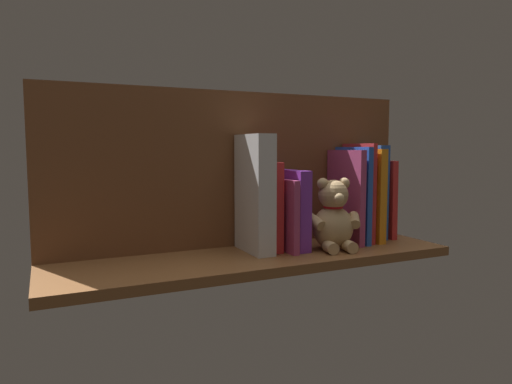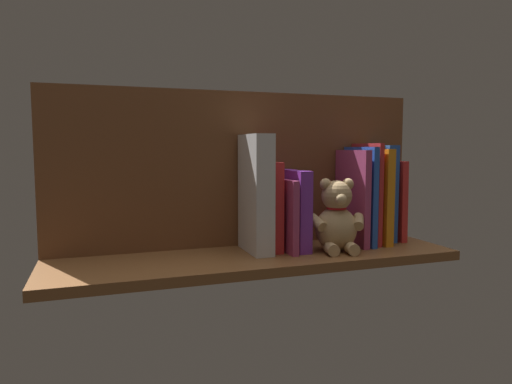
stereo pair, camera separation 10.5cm
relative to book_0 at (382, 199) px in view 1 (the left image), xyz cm
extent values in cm
cube|color=brown|center=(40.60, 4.41, -11.72)|extent=(94.72, 26.39, 2.20)
cube|color=brown|center=(40.60, -6.53, 8.69)|extent=(94.72, 1.50, 38.63)
cube|color=red|center=(0.00, 0.00, 0.00)|extent=(1.98, 10.77, 21.26)
cube|color=blue|center=(3.23, -0.28, 2.08)|extent=(3.11, 10.20, 25.39)
cube|color=orange|center=(6.66, 1.61, 1.60)|extent=(2.15, 13.98, 24.43)
cube|color=red|center=(9.15, 1.30, 2.30)|extent=(1.23, 13.38, 25.85)
cube|color=blue|center=(11.33, 1.83, 1.85)|extent=(1.50, 14.42, 24.95)
cube|color=#B23F72|center=(13.73, 1.96, 1.46)|extent=(1.70, 14.68, 24.17)
ellipsoid|color=tan|center=(21.19, 7.30, -5.31)|extent=(11.70, 10.87, 10.61)
sphere|color=tan|center=(21.19, 7.30, 2.73)|extent=(7.30, 7.30, 7.30)
sphere|color=tan|center=(18.52, 7.85, 5.46)|extent=(2.82, 2.82, 2.82)
sphere|color=tan|center=(23.87, 6.75, 5.46)|extent=(2.82, 2.82, 2.82)
sphere|color=#DBB77F|center=(21.82, 10.34, 2.18)|extent=(2.82, 2.82, 2.82)
cylinder|color=tan|center=(16.53, 9.62, -3.46)|extent=(4.85, 5.74, 3.93)
cylinder|color=tan|center=(26.40, 7.58, -3.46)|extent=(3.22, 5.52, 3.93)
cylinder|color=tan|center=(19.77, 12.20, -9.21)|extent=(3.57, 4.47, 2.82)
cylinder|color=tan|center=(24.45, 11.24, -9.21)|extent=(3.57, 4.47, 2.82)
torus|color=red|center=(21.19, 7.30, -0.17)|extent=(5.72, 5.72, 0.83)
cube|color=purple|center=(29.79, 1.78, -0.95)|extent=(3.13, 14.33, 19.34)
cube|color=#B23F72|center=(32.94, 2.40, -2.00)|extent=(1.55, 15.56, 17.24)
cube|color=red|center=(35.59, 0.73, 0.05)|extent=(2.15, 12.22, 21.33)
cube|color=silver|center=(39.74, 1.74, 3.32)|extent=(4.53, 14.05, 27.88)
camera|label=1|loc=(84.90, 99.68, 13.92)|focal=32.15mm
camera|label=2|loc=(75.13, 103.64, 13.92)|focal=32.15mm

